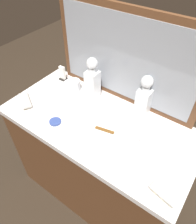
{
  "coord_description": "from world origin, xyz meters",
  "views": [
    {
      "loc": [
        0.54,
        -0.75,
        1.83
      ],
      "look_at": [
        0.0,
        0.0,
        0.94
      ],
      "focal_mm": 34.55,
      "sensor_mm": 36.0,
      "label": 1
    }
  ],
  "objects_px": {
    "tortoiseshell_comb": "(105,130)",
    "napkin_holder": "(63,74)",
    "crystal_decanter_far_right": "(92,82)",
    "silver_brush_left": "(25,101)",
    "porcelain_dish": "(55,122)",
    "crystal_tumbler_front": "(132,140)",
    "silver_brush_far_left": "(164,194)",
    "crystal_tumbler_rear": "(75,86)",
    "crystal_decanter_left": "(144,99)"
  },
  "relations": [
    {
      "from": "silver_brush_left",
      "to": "napkin_holder",
      "type": "height_order",
      "value": "napkin_holder"
    },
    {
      "from": "silver_brush_left",
      "to": "porcelain_dish",
      "type": "distance_m",
      "value": 0.3
    },
    {
      "from": "crystal_tumbler_rear",
      "to": "crystal_decanter_far_right",
      "type": "bearing_deg",
      "value": 7.2
    },
    {
      "from": "crystal_decanter_far_right",
      "to": "napkin_holder",
      "type": "xyz_separation_m",
      "value": [
        -0.31,
        0.03,
        -0.07
      ]
    },
    {
      "from": "silver_brush_left",
      "to": "napkin_holder",
      "type": "bearing_deg",
      "value": 86.68
    },
    {
      "from": "silver_brush_far_left",
      "to": "porcelain_dish",
      "type": "distance_m",
      "value": 0.73
    },
    {
      "from": "porcelain_dish",
      "to": "napkin_holder",
      "type": "distance_m",
      "value": 0.46
    },
    {
      "from": "crystal_tumbler_front",
      "to": "silver_brush_left",
      "type": "xyz_separation_m",
      "value": [
        -0.76,
        -0.11,
        -0.03
      ]
    },
    {
      "from": "silver_brush_left",
      "to": "tortoiseshell_comb",
      "type": "relative_size",
      "value": 1.45
    },
    {
      "from": "crystal_decanter_left",
      "to": "silver_brush_far_left",
      "type": "height_order",
      "value": "crystal_decanter_left"
    },
    {
      "from": "silver_brush_left",
      "to": "silver_brush_far_left",
      "type": "xyz_separation_m",
      "value": [
        1.03,
        -0.06,
        0.0
      ]
    },
    {
      "from": "crystal_decanter_far_right",
      "to": "silver_brush_far_left",
      "type": "distance_m",
      "value": 0.8
    },
    {
      "from": "crystal_decanter_far_right",
      "to": "napkin_holder",
      "type": "relative_size",
      "value": 2.73
    },
    {
      "from": "tortoiseshell_comb",
      "to": "napkin_holder",
      "type": "distance_m",
      "value": 0.61
    },
    {
      "from": "crystal_tumbler_front",
      "to": "tortoiseshell_comb",
      "type": "distance_m",
      "value": 0.19
    },
    {
      "from": "crystal_decanter_far_right",
      "to": "napkin_holder",
      "type": "height_order",
      "value": "crystal_decanter_far_right"
    },
    {
      "from": "crystal_tumbler_rear",
      "to": "napkin_holder",
      "type": "xyz_separation_m",
      "value": [
        -0.16,
        0.05,
        0.01
      ]
    },
    {
      "from": "silver_brush_far_left",
      "to": "crystal_tumbler_rear",
      "type": "bearing_deg",
      "value": 156.58
    },
    {
      "from": "crystal_tumbler_front",
      "to": "silver_brush_left",
      "type": "bearing_deg",
      "value": -172.13
    },
    {
      "from": "silver_brush_left",
      "to": "tortoiseshell_comb",
      "type": "distance_m",
      "value": 0.59
    },
    {
      "from": "silver_brush_far_left",
      "to": "napkin_holder",
      "type": "distance_m",
      "value": 1.09
    },
    {
      "from": "crystal_tumbler_rear",
      "to": "napkin_holder",
      "type": "height_order",
      "value": "napkin_holder"
    },
    {
      "from": "crystal_decanter_far_right",
      "to": "silver_brush_left",
      "type": "bearing_deg",
      "value": -135.73
    },
    {
      "from": "crystal_decanter_far_right",
      "to": "silver_brush_left",
      "type": "height_order",
      "value": "crystal_decanter_far_right"
    },
    {
      "from": "crystal_tumbler_front",
      "to": "napkin_holder",
      "type": "distance_m",
      "value": 0.78
    },
    {
      "from": "silver_brush_left",
      "to": "tortoiseshell_comb",
      "type": "xyz_separation_m",
      "value": [
        0.58,
        0.11,
        -0.01
      ]
    },
    {
      "from": "crystal_decanter_far_right",
      "to": "tortoiseshell_comb",
      "type": "distance_m",
      "value": 0.35
    },
    {
      "from": "silver_brush_far_left",
      "to": "crystal_decanter_far_right",
      "type": "bearing_deg",
      "value": 151.17
    },
    {
      "from": "silver_brush_far_left",
      "to": "porcelain_dish",
      "type": "height_order",
      "value": "silver_brush_far_left"
    },
    {
      "from": "crystal_decanter_far_right",
      "to": "silver_brush_far_left",
      "type": "relative_size",
      "value": 2.13
    },
    {
      "from": "napkin_holder",
      "to": "crystal_decanter_left",
      "type": "bearing_deg",
      "value": 2.25
    },
    {
      "from": "crystal_decanter_left",
      "to": "crystal_tumbler_rear",
      "type": "height_order",
      "value": "crystal_decanter_left"
    },
    {
      "from": "silver_brush_left",
      "to": "tortoiseshell_comb",
      "type": "bearing_deg",
      "value": 10.48
    },
    {
      "from": "silver_brush_left",
      "to": "napkin_holder",
      "type": "xyz_separation_m",
      "value": [
        0.02,
        0.35,
        0.03
      ]
    },
    {
      "from": "crystal_tumbler_front",
      "to": "napkin_holder",
      "type": "bearing_deg",
      "value": 161.58
    },
    {
      "from": "crystal_decanter_far_right",
      "to": "crystal_tumbler_rear",
      "type": "bearing_deg",
      "value": -172.8
    },
    {
      "from": "crystal_decanter_left",
      "to": "crystal_tumbler_front",
      "type": "height_order",
      "value": "crystal_decanter_left"
    },
    {
      "from": "silver_brush_far_left",
      "to": "crystal_tumbler_front",
      "type": "bearing_deg",
      "value": 147.46
    },
    {
      "from": "crystal_tumbler_rear",
      "to": "porcelain_dish",
      "type": "bearing_deg",
      "value": -70.91
    },
    {
      "from": "crystal_decanter_far_right",
      "to": "silver_brush_left",
      "type": "xyz_separation_m",
      "value": [
        -0.33,
        -0.32,
        -0.11
      ]
    },
    {
      "from": "silver_brush_left",
      "to": "crystal_decanter_far_right",
      "type": "bearing_deg",
      "value": 44.27
    },
    {
      "from": "crystal_tumbler_rear",
      "to": "tortoiseshell_comb",
      "type": "height_order",
      "value": "crystal_tumbler_rear"
    },
    {
      "from": "crystal_decanter_far_right",
      "to": "napkin_holder",
      "type": "distance_m",
      "value": 0.32
    },
    {
      "from": "crystal_decanter_left",
      "to": "crystal_tumbler_rear",
      "type": "xyz_separation_m",
      "value": [
        -0.5,
        -0.08,
        -0.07
      ]
    },
    {
      "from": "crystal_decanter_left",
      "to": "silver_brush_left",
      "type": "xyz_separation_m",
      "value": [
        -0.68,
        -0.38,
        -0.1
      ]
    },
    {
      "from": "crystal_tumbler_rear",
      "to": "silver_brush_left",
      "type": "height_order",
      "value": "crystal_tumbler_rear"
    },
    {
      "from": "crystal_decanter_far_right",
      "to": "crystal_tumbler_front",
      "type": "relative_size",
      "value": 3.3
    },
    {
      "from": "crystal_decanter_left",
      "to": "napkin_holder",
      "type": "height_order",
      "value": "crystal_decanter_left"
    },
    {
      "from": "crystal_decanter_far_right",
      "to": "porcelain_dish",
      "type": "xyz_separation_m",
      "value": [
        -0.03,
        -0.34,
        -0.12
      ]
    },
    {
      "from": "crystal_tumbler_front",
      "to": "porcelain_dish",
      "type": "height_order",
      "value": "crystal_tumbler_front"
    }
  ]
}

